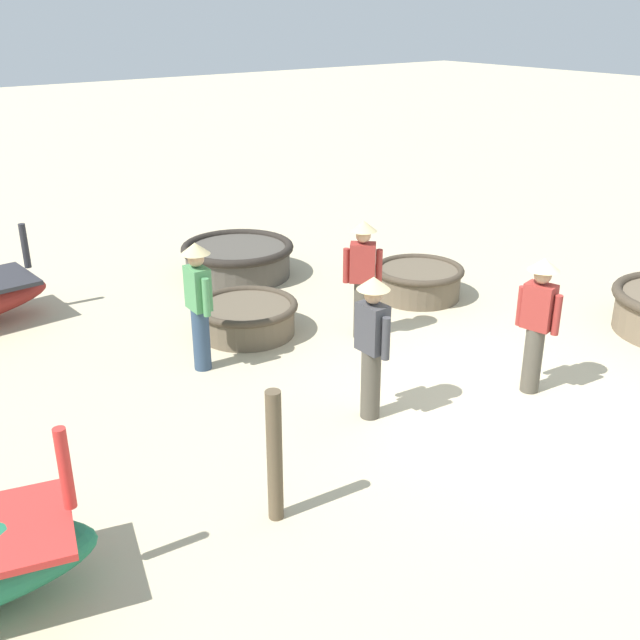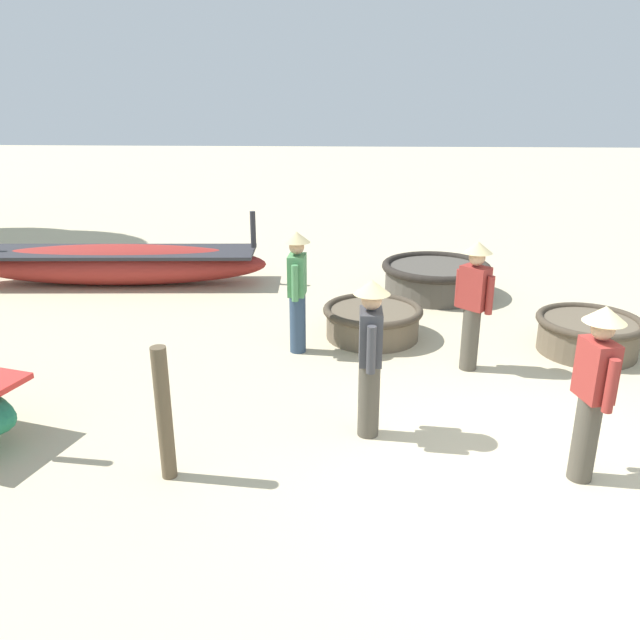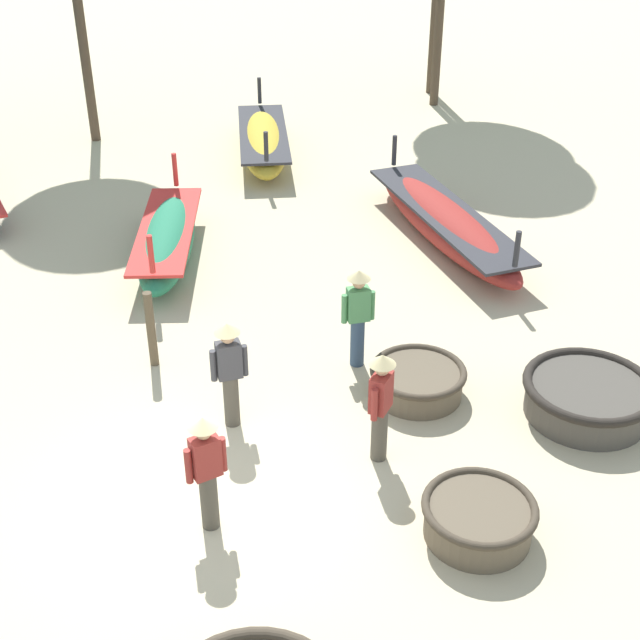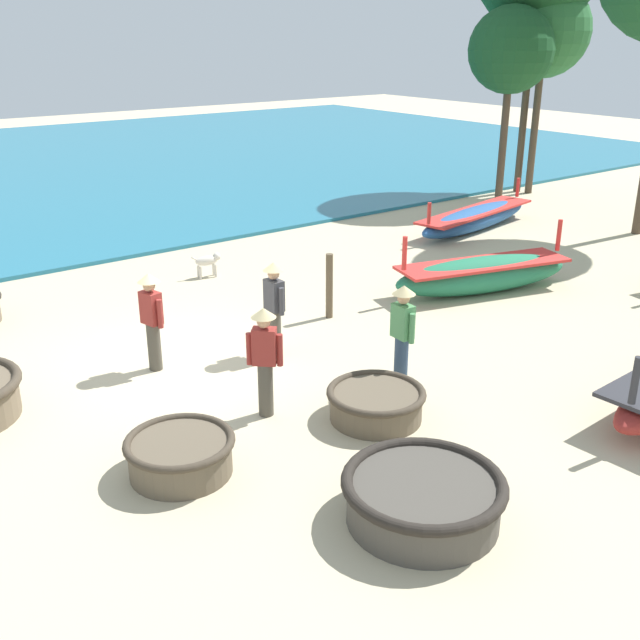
{
  "view_description": "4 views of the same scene",
  "coord_description": "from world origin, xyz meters",
  "px_view_note": "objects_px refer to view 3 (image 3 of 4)",
  "views": [
    {
      "loc": [
        -4.85,
        6.33,
        4.3
      ],
      "look_at": [
        1.77,
        1.35,
        0.78
      ],
      "focal_mm": 42.0,
      "sensor_mm": 36.0,
      "label": 1
    },
    {
      "loc": [
        -5.04,
        1.66,
        3.32
      ],
      "look_at": [
        1.79,
        2.02,
        0.86
      ],
      "focal_mm": 35.0,
      "sensor_mm": 36.0,
      "label": 2
    },
    {
      "loc": [
        -1.08,
        -8.61,
        7.89
      ],
      "look_at": [
        2.2,
        2.14,
        1.07
      ],
      "focal_mm": 50.0,
      "sensor_mm": 36.0,
      "label": 3
    },
    {
      "loc": [
        10.68,
        -5.09,
        5.29
      ],
      "look_at": [
        1.92,
        1.51,
        1.02
      ],
      "focal_mm": 42.0,
      "sensor_mm": 36.0,
      "label": 4
    }
  ],
  "objects_px": {
    "coracle_front_left": "(478,518)",
    "coracle_nearest": "(418,380)",
    "fisherman_standing_right": "(381,401)",
    "fisherman_crouching": "(358,312)",
    "long_boat_blue_hull": "(446,224)",
    "mooring_post_mid_beach": "(151,329)",
    "coracle_front_right": "(588,396)",
    "long_boat_white_hull": "(263,142)",
    "fisherman_hauling": "(229,368)",
    "fisherman_standing_left": "(206,465)",
    "long_boat_ochre_hull": "(167,240)"
  },
  "relations": [
    {
      "from": "coracle_front_right",
      "to": "coracle_front_left",
      "type": "relative_size",
      "value": 1.35
    },
    {
      "from": "fisherman_standing_right",
      "to": "fisherman_crouching",
      "type": "xyz_separation_m",
      "value": [
        0.46,
        2.24,
        0.0
      ]
    },
    {
      "from": "coracle_front_right",
      "to": "mooring_post_mid_beach",
      "type": "xyz_separation_m",
      "value": [
        -5.81,
        3.12,
        0.33
      ]
    },
    {
      "from": "coracle_nearest",
      "to": "coracle_front_right",
      "type": "xyz_separation_m",
      "value": [
        2.15,
        -1.16,
        0.06
      ]
    },
    {
      "from": "fisherman_hauling",
      "to": "long_boat_ochre_hull",
      "type": "bearing_deg",
      "value": 90.95
    },
    {
      "from": "long_boat_blue_hull",
      "to": "fisherman_hauling",
      "type": "xyz_separation_m",
      "value": [
        -5.31,
        -4.55,
        0.57
      ]
    },
    {
      "from": "coracle_front_right",
      "to": "fisherman_hauling",
      "type": "height_order",
      "value": "fisherman_hauling"
    },
    {
      "from": "fisherman_standing_right",
      "to": "long_boat_blue_hull",
      "type": "bearing_deg",
      "value": 58.67
    },
    {
      "from": "long_boat_white_hull",
      "to": "fisherman_crouching",
      "type": "relative_size",
      "value": 2.78
    },
    {
      "from": "coracle_nearest",
      "to": "fisherman_standing_left",
      "type": "bearing_deg",
      "value": -152.51
    },
    {
      "from": "fisherman_standing_right",
      "to": "coracle_nearest",
      "type": "bearing_deg",
      "value": 48.63
    },
    {
      "from": "fisherman_crouching",
      "to": "fisherman_standing_right",
      "type": "bearing_deg",
      "value": -101.64
    },
    {
      "from": "long_boat_blue_hull",
      "to": "long_boat_white_hull",
      "type": "distance_m",
      "value": 6.07
    },
    {
      "from": "coracle_nearest",
      "to": "long_boat_ochre_hull",
      "type": "relative_size",
      "value": 0.34
    },
    {
      "from": "fisherman_hauling",
      "to": "mooring_post_mid_beach",
      "type": "height_order",
      "value": "fisherman_hauling"
    },
    {
      "from": "coracle_nearest",
      "to": "coracle_front_right",
      "type": "distance_m",
      "value": 2.45
    },
    {
      "from": "long_boat_white_hull",
      "to": "fisherman_standing_left",
      "type": "relative_size",
      "value": 2.78
    },
    {
      "from": "coracle_nearest",
      "to": "long_boat_ochre_hull",
      "type": "distance_m",
      "value": 6.22
    },
    {
      "from": "coracle_front_left",
      "to": "fisherman_standing_left",
      "type": "bearing_deg",
      "value": 160.19
    },
    {
      "from": "coracle_front_left",
      "to": "fisherman_crouching",
      "type": "relative_size",
      "value": 0.84
    },
    {
      "from": "fisherman_crouching",
      "to": "fisherman_hauling",
      "type": "xyz_separation_m",
      "value": [
        -2.2,
        -0.92,
        0.0
      ]
    },
    {
      "from": "mooring_post_mid_beach",
      "to": "long_boat_blue_hull",
      "type": "bearing_deg",
      "value": 23.67
    },
    {
      "from": "long_boat_ochre_hull",
      "to": "fisherman_standing_left",
      "type": "height_order",
      "value": "fisherman_standing_left"
    },
    {
      "from": "long_boat_ochre_hull",
      "to": "mooring_post_mid_beach",
      "type": "xyz_separation_m",
      "value": [
        -0.77,
        -3.55,
        0.24
      ]
    },
    {
      "from": "coracle_front_right",
      "to": "fisherman_standing_left",
      "type": "distance_m",
      "value": 5.71
    },
    {
      "from": "fisherman_crouching",
      "to": "long_boat_ochre_hull",
      "type": "bearing_deg",
      "value": 117.06
    },
    {
      "from": "long_boat_ochre_hull",
      "to": "long_boat_white_hull",
      "type": "relative_size",
      "value": 0.92
    },
    {
      "from": "coracle_nearest",
      "to": "coracle_front_left",
      "type": "distance_m",
      "value": 2.95
    },
    {
      "from": "coracle_front_left",
      "to": "fisherman_hauling",
      "type": "xyz_separation_m",
      "value": [
        -2.38,
        3.04,
        0.68
      ]
    },
    {
      "from": "long_boat_blue_hull",
      "to": "fisherman_standing_right",
      "type": "height_order",
      "value": "fisherman_standing_right"
    },
    {
      "from": "coracle_front_right",
      "to": "long_boat_white_hull",
      "type": "relative_size",
      "value": 0.41
    },
    {
      "from": "coracle_nearest",
      "to": "fisherman_standing_right",
      "type": "bearing_deg",
      "value": -131.37
    },
    {
      "from": "long_boat_blue_hull",
      "to": "coracle_front_left",
      "type": "bearing_deg",
      "value": -111.08
    },
    {
      "from": "coracle_front_left",
      "to": "fisherman_crouching",
      "type": "xyz_separation_m",
      "value": [
        -0.19,
        3.95,
        0.68
      ]
    },
    {
      "from": "coracle_front_left",
      "to": "coracle_front_right",
      "type": "bearing_deg",
      "value": 34.46
    },
    {
      "from": "long_boat_blue_hull",
      "to": "fisherman_crouching",
      "type": "bearing_deg",
      "value": -130.59
    },
    {
      "from": "long_boat_blue_hull",
      "to": "mooring_post_mid_beach",
      "type": "height_order",
      "value": "long_boat_blue_hull"
    },
    {
      "from": "coracle_nearest",
      "to": "fisherman_standing_left",
      "type": "xyz_separation_m",
      "value": [
        -3.48,
        -1.81,
        0.7
      ]
    },
    {
      "from": "long_boat_ochre_hull",
      "to": "long_boat_white_hull",
      "type": "bearing_deg",
      "value": 57.27
    },
    {
      "from": "coracle_nearest",
      "to": "coracle_front_left",
      "type": "bearing_deg",
      "value": -98.01
    },
    {
      "from": "coracle_front_left",
      "to": "long_boat_white_hull",
      "type": "xyz_separation_m",
      "value": [
        0.58,
        13.18,
        0.12
      ]
    },
    {
      "from": "coracle_front_left",
      "to": "coracle_nearest",
      "type": "bearing_deg",
      "value": 81.99
    },
    {
      "from": "coracle_nearest",
      "to": "mooring_post_mid_beach",
      "type": "distance_m",
      "value": 4.17
    },
    {
      "from": "coracle_nearest",
      "to": "coracle_front_left",
      "type": "height_order",
      "value": "coracle_front_left"
    },
    {
      "from": "coracle_front_right",
      "to": "fisherman_hauling",
      "type": "relative_size",
      "value": 1.14
    },
    {
      "from": "mooring_post_mid_beach",
      "to": "long_boat_white_hull",
      "type": "bearing_deg",
      "value": 65.26
    },
    {
      "from": "long_boat_ochre_hull",
      "to": "fisherman_crouching",
      "type": "distance_m",
      "value": 5.05
    },
    {
      "from": "fisherman_hauling",
      "to": "coracle_front_right",
      "type": "bearing_deg",
      "value": -14.47
    },
    {
      "from": "fisherman_standing_right",
      "to": "mooring_post_mid_beach",
      "type": "xyz_separation_m",
      "value": [
        -2.59,
        3.17,
        -0.31
      ]
    },
    {
      "from": "fisherman_standing_right",
      "to": "fisherman_standing_left",
      "type": "bearing_deg",
      "value": -165.9
    }
  ]
}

